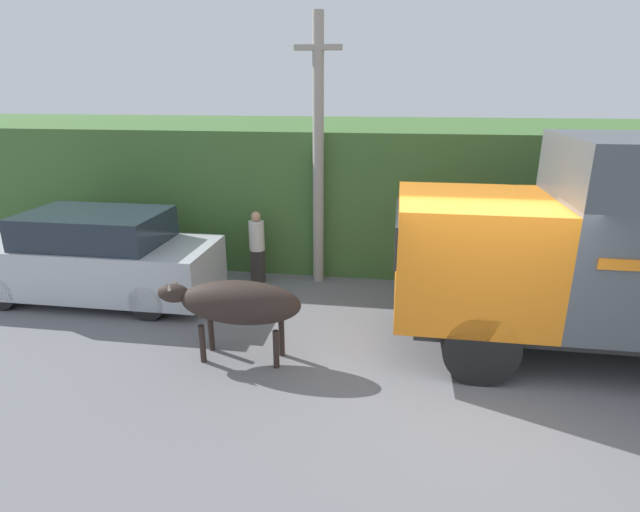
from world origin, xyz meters
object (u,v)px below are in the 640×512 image
at_px(parked_suv, 95,258).
at_px(pedestrian_on_hill, 257,244).
at_px(brown_cow, 237,303).
at_px(utility_pole, 318,150).

xyz_separation_m(parked_suv, pedestrian_on_hill, (2.88, 1.30, 0.01)).
xyz_separation_m(brown_cow, parked_suv, (-3.46, 1.85, -0.09)).
bearing_deg(brown_cow, parked_suv, 164.18).
height_order(pedestrian_on_hill, utility_pole, utility_pole).
xyz_separation_m(brown_cow, utility_pole, (0.68, 3.45, 1.85)).
bearing_deg(parked_suv, brown_cow, -26.59).
bearing_deg(brown_cow, pedestrian_on_hill, 112.68).
bearing_deg(pedestrian_on_hill, brown_cow, 114.45).
bearing_deg(utility_pole, pedestrian_on_hill, -166.71).
distance_m(brown_cow, pedestrian_on_hill, 3.20).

